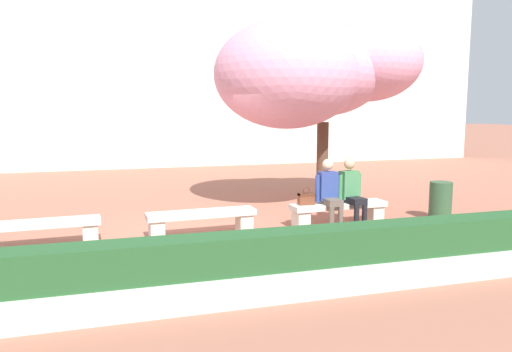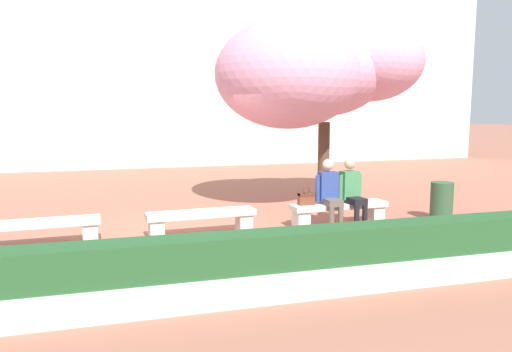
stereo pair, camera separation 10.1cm
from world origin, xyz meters
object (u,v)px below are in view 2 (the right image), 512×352
Objects in this scene: person_seated_right at (352,190)px; person_seated_left at (330,191)px; handbag at (306,198)px; stone_bench_center at (339,210)px; trash_bin at (442,202)px; stone_bench_west_end at (39,229)px; stone_bench_near_west at (201,219)px; cherry_tree_main at (316,71)px.

person_seated_left is at bearing -179.93° from person_seated_right.
handbag is at bearing 177.17° from person_seated_right.
trash_bin is (2.15, -0.16, 0.08)m from stone_bench_center.
person_seated_left reaches higher than trash_bin.
person_seated_left is at bearing -0.61° from stone_bench_west_end.
stone_bench_west_end is 5.30m from stone_bench_center.
person_seated_left is at bearing -1.27° from stone_bench_near_west.
stone_bench_west_end and stone_bench_center have the same top height.
trash_bin is at bearing -3.16° from handbag.
person_seated_right reaches higher than stone_bench_near_west.
trash_bin is (7.45, -0.16, 0.08)m from stone_bench_west_end.
handbag is at bearing 174.22° from person_seated_left.
handbag is at bearing -0.10° from stone_bench_west_end.
person_seated_right is (5.53, -0.05, 0.39)m from stone_bench_west_end.
person_seated_right reaches higher than stone_bench_west_end.
stone_bench_west_end is 5.70× the size of handbag.
stone_bench_west_end is at bearing 180.00° from stone_bench_center.
cherry_tree_main reaches higher than stone_bench_near_west.
person_seated_left is 2.40m from trash_bin.
stone_bench_near_west is at bearing 178.73° from person_seated_left.
handbag reaches higher than trash_bin.
handbag reaches higher than stone_bench_west_end.
stone_bench_near_west is 4.43m from cherry_tree_main.
cherry_tree_main is (0.28, 1.86, 2.74)m from stone_bench_center.
cherry_tree_main is (0.51, 1.92, 2.35)m from person_seated_left.
trash_bin reaches higher than stone_bench_west_end.
person_seated_left is at bearing -5.78° from handbag.
person_seated_left is 0.47m from handbag.
stone_bench_near_west is at bearing -147.54° from cherry_tree_main.
person_seated_right is 0.92m from handbag.
stone_bench_center is 3.33m from cherry_tree_main.
stone_bench_west_end is 1.00× the size of stone_bench_near_west.
handbag is at bearing 176.84° from trash_bin.
trash_bin is at bearing -1.96° from stone_bench_near_west.
person_seated_right reaches higher than handbag.
stone_bench_west_end is at bearing 179.45° from person_seated_right.
stone_bench_center is 2.48× the size of trash_bin.
handbag is 0.43× the size of trash_bin.
handbag is at bearing -117.09° from cherry_tree_main.
person_seated_left reaches higher than handbag.
stone_bench_center is 1.50× the size of person_seated_right.
person_seated_left is 3.81× the size of handbag.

